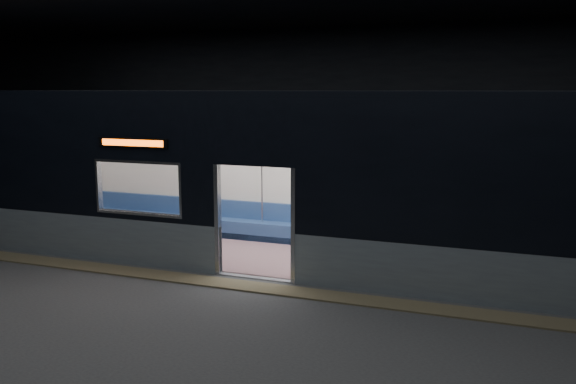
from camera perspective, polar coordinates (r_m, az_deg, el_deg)
The scene contains 7 objects.
station_floor at distance 10.24m, azimuth -5.45°, elevation -9.74°, with size 24.00×14.00×0.01m, color #47494C.
station_envelope at distance 9.67m, azimuth -5.80°, elevation 11.23°, with size 24.00×14.00×5.00m.
tactile_strip at distance 10.71m, azimuth -4.15°, elevation -8.74°, with size 22.80×0.50×0.03m, color #8C7F59.
metro_car at distance 12.10m, azimuth -0.33°, elevation 2.31°, with size 18.00×3.04×3.35m.
passenger at distance 12.50m, azimuth 18.39°, elevation -2.92°, with size 0.37×0.64×1.32m.
handbag at distance 12.32m, azimuth 18.45°, elevation -3.64°, with size 0.26×0.22×0.13m, color black.
transit_map at distance 12.67m, azimuth 19.53°, elevation 0.52°, with size 1.09×0.03×0.71m, color white.
Camera 1 is at (4.26, -8.68, 3.38)m, focal length 38.00 mm.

